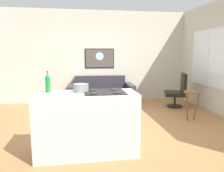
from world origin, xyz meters
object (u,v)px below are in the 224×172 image
Objects in this scene: couch at (101,95)px; wall_painting at (100,58)px; armchair at (178,91)px; bar_stool at (191,98)px; coffee_table at (108,98)px; soda_bottle at (48,83)px; mixing_bowl at (81,88)px.

couch is 2.15× the size of wall_painting.
wall_painting is (-2.09, 1.14, 0.89)m from armchair.
bar_stool is at bearing -51.57° from wall_painting.
wall_painting is at bearing 91.48° from coffee_table.
coffee_table is 1.95m from bar_stool.
coffee_table is 1.15× the size of armchair.
armchair is (2.05, 0.39, 0.04)m from coffee_table.
soda_bottle is 0.35× the size of wall_painting.
mixing_bowl reaches higher than couch.
armchair is at bearing 10.80° from coffee_table.
bar_stool is at bearing -102.87° from armchair.
coffee_table is 2.15m from mixing_bowl.
armchair is 1.06× the size of wall_painting.
armchair is 4.20× the size of mixing_bowl.
bar_stool is 2.78m from mixing_bowl.
wall_painting is at bearing 79.74° from mixing_bowl.
mixing_bowl is (-2.46, -1.20, 0.49)m from bar_stool.
mixing_bowl is at bearing -101.48° from couch.
wall_painting reaches higher than bar_stool.
soda_bottle reaches higher than couch.
armchair is 1.19m from bar_stool.
couch is 3.28m from soda_bottle.
wall_painting is (0.02, 0.47, 1.07)m from couch.
mixing_bowl is at bearing -5.50° from soda_bottle.
bar_stool is (-0.26, -1.16, 0.05)m from armchair.
mixing_bowl is (-2.72, -2.36, 0.54)m from armchair.
coffee_table is at bearing 156.78° from bar_stool.
armchair reaches higher than coffee_table.
wall_painting is at bearing 151.32° from armchair.
coffee_table is 3.46× the size of soda_bottle.
couch is 1.77× the size of coffee_table.
soda_bottle is at bearing -110.27° from couch.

